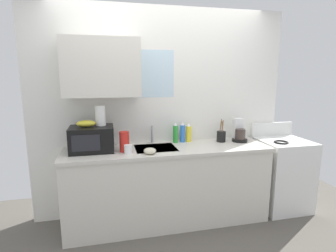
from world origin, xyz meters
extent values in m
cube|color=white|center=(0.00, 0.35, 1.25)|extent=(3.10, 0.10, 2.50)
cube|color=silver|center=(-0.70, 0.14, 1.79)|extent=(0.81, 0.32, 0.62)
cube|color=silver|center=(-0.14, 0.31, 1.73)|extent=(0.56, 0.02, 0.55)
cube|color=silver|center=(0.00, 0.00, 0.43)|extent=(2.30, 0.60, 0.86)
cube|color=beige|center=(0.00, 0.00, 0.88)|extent=(2.33, 0.63, 0.03)
cube|color=#9EA0A5|center=(-0.14, 0.02, 0.83)|extent=(0.46, 0.38, 0.14)
cylinder|color=#B2B5BA|center=(-0.14, 0.24, 1.01)|extent=(0.03, 0.03, 0.21)
cube|color=white|center=(1.51, 0.00, 0.45)|extent=(0.60, 0.60, 0.90)
torus|color=black|center=(1.39, -0.10, 0.91)|extent=(0.17, 0.17, 0.02)
cube|color=white|center=(1.51, 0.28, 0.99)|extent=(0.60, 0.04, 0.18)
cube|color=black|center=(-0.83, 0.05, 1.04)|extent=(0.46, 0.34, 0.27)
cube|color=black|center=(-0.88, -0.12, 1.04)|extent=(0.28, 0.01, 0.17)
ellipsoid|color=gold|center=(-0.88, 0.05, 1.20)|extent=(0.20, 0.11, 0.07)
cylinder|color=white|center=(-0.73, 0.10, 1.28)|extent=(0.11, 0.11, 0.22)
cylinder|color=black|center=(0.93, 0.08, 0.92)|extent=(0.19, 0.19, 0.03)
cylinder|color=#3F332D|center=(0.93, 0.07, 1.00)|extent=(0.12, 0.12, 0.13)
cube|color=silver|center=(0.93, 0.15, 1.05)|extent=(0.11, 0.09, 0.26)
cylinder|color=green|center=(0.14, 0.20, 1.01)|extent=(0.06, 0.06, 0.21)
cone|color=white|center=(0.14, 0.20, 1.13)|extent=(0.04, 0.04, 0.04)
cylinder|color=blue|center=(0.23, 0.22, 1.01)|extent=(0.06, 0.06, 0.21)
cone|color=white|center=(0.23, 0.22, 1.13)|extent=(0.05, 0.05, 0.04)
cylinder|color=yellow|center=(0.31, 0.21, 1.00)|extent=(0.07, 0.07, 0.20)
cone|color=white|center=(0.31, 0.21, 1.11)|extent=(0.05, 0.05, 0.04)
cylinder|color=red|center=(-0.49, -0.05, 1.01)|extent=(0.10, 0.10, 0.22)
cylinder|color=white|center=(-0.46, -0.14, 0.95)|extent=(0.08, 0.08, 0.09)
cylinder|color=black|center=(0.70, 0.12, 0.97)|extent=(0.11, 0.11, 0.13)
cylinder|color=olive|center=(0.69, 0.12, 1.06)|extent=(0.02, 0.03, 0.25)
cylinder|color=olive|center=(0.72, 0.13, 1.05)|extent=(0.03, 0.03, 0.23)
cylinder|color=olive|center=(0.70, 0.10, 1.05)|extent=(0.02, 0.02, 0.22)
ellipsoid|color=beige|center=(-0.24, -0.20, 0.93)|extent=(0.13, 0.13, 0.06)
camera|label=1|loc=(-0.66, -2.87, 1.71)|focal=28.63mm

